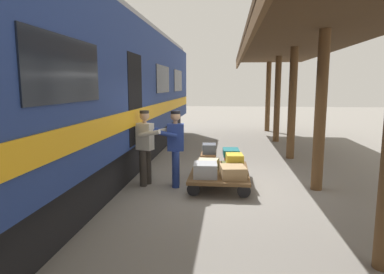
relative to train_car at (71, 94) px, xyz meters
name	(u,v)px	position (x,y,z in m)	size (l,w,h in m)	color
ground_plane	(226,187)	(-3.55, 0.00, -2.06)	(60.00, 60.00, 0.00)	gray
platform_canopy	(322,35)	(-5.44, 0.00, 1.21)	(3.20, 20.27, 3.56)	brown
train_car	(71,94)	(0.00, 0.00, 0.00)	(3.02, 18.35, 4.00)	navy
luggage_cart	(220,173)	(-3.39, -0.09, -1.76)	(1.30, 2.02, 0.34)	brown
suitcase_gray_aluminum	(205,170)	(-3.10, 0.47, -1.57)	(0.49, 0.53, 0.29)	#9EA0A5
suitcase_cream_canvas	(207,165)	(-3.10, -0.09, -1.59)	(0.46, 0.60, 0.24)	beige
suitcase_red_plastic	(232,160)	(-3.68, -0.64, -1.60)	(0.36, 0.47, 0.24)	#AD231E
suitcase_olive_duffel	(233,167)	(-3.68, -0.09, -1.64)	(0.44, 0.64, 0.16)	brown
suitcase_brown_leather	(208,159)	(-3.10, -0.64, -1.58)	(0.37, 0.60, 0.28)	brown
suitcase_tan_vintage	(233,172)	(-3.68, 0.47, -1.60)	(0.50, 0.56, 0.24)	tan
suitcase_teal_softside	(231,152)	(-3.64, -0.65, -1.40)	(0.37, 0.53, 0.16)	#1E666B
suitcase_slate_roller	(209,149)	(-3.11, -0.67, -1.32)	(0.32, 0.40, 0.22)	#4C515B
suitcase_yellow_case	(235,159)	(-3.72, -0.10, -1.44)	(0.37, 0.45, 0.22)	gold
porter_in_overalls	(175,146)	(-2.39, 0.09, -1.14)	(0.69, 0.47, 1.70)	navy
porter_by_door	(146,145)	(-1.73, 0.06, -1.14)	(0.73, 0.57, 1.70)	#332D28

